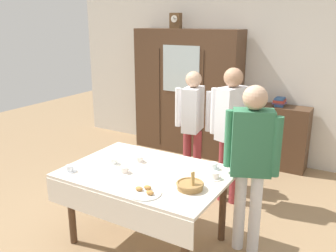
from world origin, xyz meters
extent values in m
plane|color=#997A56|center=(0.00, 0.00, 0.00)|extent=(12.00, 12.00, 0.00)
cube|color=silver|center=(0.00, 2.65, 1.35)|extent=(6.40, 0.10, 2.70)
cylinder|color=#4C3321|center=(-0.63, -0.60, 0.37)|extent=(0.07, 0.07, 0.74)
cylinder|color=#4C3321|center=(0.63, -0.60, 0.37)|extent=(0.07, 0.07, 0.74)
cylinder|color=#4C3321|center=(-0.63, 0.20, 0.37)|extent=(0.07, 0.07, 0.74)
cylinder|color=#4C3321|center=(0.63, 0.20, 0.37)|extent=(0.07, 0.07, 0.74)
cube|color=silver|center=(0.00, -0.20, 0.75)|extent=(1.54, 1.08, 0.03)
cube|color=silver|center=(0.00, -0.74, 0.62)|extent=(1.54, 0.01, 0.24)
cube|color=#4C3321|center=(-0.90, 2.35, 1.01)|extent=(1.78, 0.45, 2.02)
cube|color=silver|center=(-0.90, 2.13, 1.42)|extent=(0.64, 0.01, 0.73)
cube|color=black|center=(-1.29, 2.13, 0.91)|extent=(0.01, 0.01, 1.62)
cube|color=black|center=(-0.51, 2.13, 0.91)|extent=(0.01, 0.01, 1.62)
cube|color=brown|center=(-1.12, 2.35, 2.14)|extent=(0.18, 0.10, 0.24)
cylinder|color=white|center=(-1.12, 2.30, 2.17)|extent=(0.11, 0.01, 0.11)
cube|color=black|center=(-1.12, 2.30, 2.19)|extent=(0.00, 0.00, 0.04)
cube|color=black|center=(-1.10, 2.30, 2.17)|extent=(0.05, 0.00, 0.00)
cube|color=#4C3321|center=(0.59, 2.41, 0.47)|extent=(0.91, 0.35, 0.95)
cube|color=#2D5184|center=(0.59, 2.41, 0.96)|extent=(0.15, 0.19, 0.03)
cube|color=#664C7A|center=(0.59, 2.41, 0.99)|extent=(0.18, 0.19, 0.03)
cube|color=#99332D|center=(0.59, 2.41, 1.02)|extent=(0.17, 0.22, 0.04)
cube|color=#2D5184|center=(0.59, 2.41, 1.06)|extent=(0.13, 0.20, 0.03)
cylinder|color=white|center=(0.63, -0.03, 0.77)|extent=(0.13, 0.13, 0.01)
cylinder|color=white|center=(0.63, -0.03, 0.80)|extent=(0.08, 0.08, 0.05)
torus|color=white|center=(0.67, -0.03, 0.80)|extent=(0.04, 0.01, 0.04)
cylinder|color=white|center=(0.53, 0.18, 0.77)|extent=(0.13, 0.13, 0.01)
cylinder|color=white|center=(0.53, 0.18, 0.80)|extent=(0.08, 0.08, 0.05)
torus|color=white|center=(0.56, 0.18, 0.80)|extent=(0.04, 0.01, 0.04)
cylinder|color=white|center=(-0.63, -0.58, 0.77)|extent=(0.13, 0.13, 0.01)
cylinder|color=white|center=(-0.63, -0.58, 0.80)|extent=(0.08, 0.08, 0.05)
torus|color=white|center=(-0.59, -0.58, 0.80)|extent=(0.04, 0.01, 0.04)
cylinder|color=white|center=(-0.39, -0.22, 0.77)|extent=(0.13, 0.13, 0.01)
cylinder|color=white|center=(-0.39, -0.22, 0.80)|extent=(0.08, 0.08, 0.05)
torus|color=white|center=(-0.35, -0.22, 0.80)|extent=(0.04, 0.01, 0.04)
cylinder|color=#47230F|center=(-0.39, -0.22, 0.82)|extent=(0.06, 0.06, 0.01)
cylinder|color=white|center=(-0.19, -0.05, 0.77)|extent=(0.13, 0.13, 0.01)
cylinder|color=white|center=(-0.19, -0.05, 0.80)|extent=(0.08, 0.08, 0.05)
torus|color=white|center=(-0.16, -0.05, 0.80)|extent=(0.04, 0.01, 0.04)
cylinder|color=white|center=(-0.16, -0.34, 0.77)|extent=(0.13, 0.13, 0.01)
cylinder|color=white|center=(-0.16, -0.34, 0.80)|extent=(0.08, 0.08, 0.05)
torus|color=white|center=(-0.13, -0.34, 0.80)|extent=(0.04, 0.01, 0.04)
cylinder|color=#9E7542|center=(0.53, -0.32, 0.79)|extent=(0.22, 0.22, 0.05)
torus|color=#9E7542|center=(0.53, -0.32, 0.82)|extent=(0.24, 0.24, 0.02)
cylinder|color=tan|center=(0.55, -0.34, 0.87)|extent=(0.04, 0.05, 0.12)
cylinder|color=tan|center=(0.56, -0.32, 0.87)|extent=(0.04, 0.04, 0.12)
cylinder|color=tan|center=(0.55, -0.31, 0.87)|extent=(0.02, 0.02, 0.12)
cylinder|color=white|center=(0.24, -0.59, 0.77)|extent=(0.28, 0.28, 0.01)
ellipsoid|color=#BC7F3D|center=(0.30, -0.60, 0.80)|extent=(0.07, 0.05, 0.04)
ellipsoid|color=#BC7F3D|center=(0.23, -0.54, 0.80)|extent=(0.07, 0.05, 0.04)
ellipsoid|color=#BC7F3D|center=(0.18, -0.59, 0.80)|extent=(0.07, 0.05, 0.04)
cube|color=silver|center=(0.07, 0.03, 0.77)|extent=(0.10, 0.01, 0.00)
ellipsoid|color=silver|center=(0.13, 0.03, 0.77)|extent=(0.03, 0.02, 0.01)
cube|color=silver|center=(0.14, -0.25, 0.77)|extent=(0.10, 0.01, 0.00)
ellipsoid|color=silver|center=(0.19, -0.25, 0.77)|extent=(0.03, 0.02, 0.01)
cube|color=silver|center=(-0.61, -0.16, 0.77)|extent=(0.10, 0.01, 0.00)
ellipsoid|color=silver|center=(-0.55, -0.16, 0.77)|extent=(0.03, 0.02, 0.01)
cylinder|color=silver|center=(0.82, 0.16, 0.40)|extent=(0.11, 0.11, 0.80)
cylinder|color=silver|center=(0.97, 0.16, 0.40)|extent=(0.11, 0.11, 0.80)
cube|color=#33704C|center=(0.89, 0.16, 1.10)|extent=(0.41, 0.32, 0.60)
sphere|color=tan|center=(0.89, 0.16, 1.52)|extent=(0.22, 0.22, 0.22)
cylinder|color=#33704C|center=(0.67, 0.16, 1.10)|extent=(0.08, 0.08, 0.54)
cylinder|color=#33704C|center=(1.11, 0.16, 1.10)|extent=(0.08, 0.08, 0.54)
cylinder|color=#933338|center=(0.31, 1.00, 0.41)|extent=(0.11, 0.11, 0.82)
cylinder|color=#933338|center=(0.46, 1.00, 0.41)|extent=(0.11, 0.11, 0.82)
cube|color=silver|center=(0.38, 1.00, 1.12)|extent=(0.30, 0.40, 0.61)
sphere|color=tan|center=(0.38, 1.00, 1.54)|extent=(0.22, 0.22, 0.22)
cylinder|color=silver|center=(0.16, 1.00, 1.12)|extent=(0.08, 0.08, 0.55)
cylinder|color=silver|center=(0.60, 1.00, 1.12)|extent=(0.08, 0.08, 0.55)
cylinder|color=#933338|center=(-0.30, 1.22, 0.38)|extent=(0.11, 0.11, 0.76)
cylinder|color=#933338|center=(-0.15, 1.22, 0.38)|extent=(0.11, 0.11, 0.76)
cube|color=silver|center=(-0.22, 1.22, 1.05)|extent=(0.25, 0.39, 0.57)
sphere|color=tan|center=(-0.22, 1.22, 1.44)|extent=(0.21, 0.21, 0.21)
cylinder|color=silver|center=(-0.44, 1.22, 1.05)|extent=(0.08, 0.08, 0.51)
cylinder|color=silver|center=(0.00, 1.22, 1.05)|extent=(0.08, 0.08, 0.51)
camera|label=1|loc=(1.78, -2.83, 2.16)|focal=38.34mm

